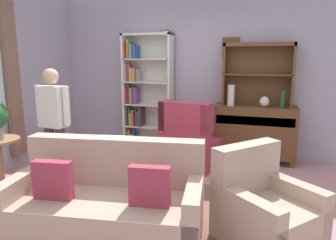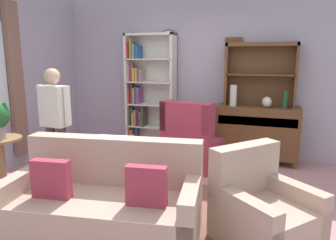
{
  "view_description": "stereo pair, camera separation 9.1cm",
  "coord_description": "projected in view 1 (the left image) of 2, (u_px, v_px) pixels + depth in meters",
  "views": [
    {
      "loc": [
        1.23,
        -3.38,
        1.7
      ],
      "look_at": [
        0.1,
        0.2,
        0.95
      ],
      "focal_mm": 33.89,
      "sensor_mm": 36.0,
      "label": 1
    },
    {
      "loc": [
        1.31,
        -3.35,
        1.7
      ],
      "look_at": [
        0.1,
        0.2,
        0.95
      ],
      "focal_mm": 33.89,
      "sensor_mm": 36.0,
      "label": 2
    }
  ],
  "objects": [
    {
      "name": "ground_plane",
      "position": [
        155.0,
        200.0,
        3.86
      ],
      "size": [
        5.4,
        4.6,
        0.02
      ],
      "primitive_type": "cube",
      "color": "#B27A7F"
    },
    {
      "name": "wall_back",
      "position": [
        195.0,
        74.0,
        5.57
      ],
      "size": [
        5.0,
        0.09,
        2.8
      ],
      "color": "#A399AD",
      "rests_on": "ground_plane"
    },
    {
      "name": "area_rug",
      "position": [
        163.0,
        212.0,
        3.51
      ],
      "size": [
        2.3,
        1.84,
        0.01
      ],
      "primitive_type": "cube",
      "color": "brown",
      "rests_on": "ground_plane"
    },
    {
      "name": "bookshelf",
      "position": [
        144.0,
        94.0,
        5.73
      ],
      "size": [
        0.9,
        0.3,
        2.1
      ],
      "color": "silver",
      "rests_on": "ground_plane"
    },
    {
      "name": "sideboard",
      "position": [
        254.0,
        131.0,
        5.18
      ],
      "size": [
        1.3,
        0.45,
        0.92
      ],
      "color": "brown",
      "rests_on": "ground_plane"
    },
    {
      "name": "sideboard_hutch",
      "position": [
        258.0,
        66.0,
        5.08
      ],
      "size": [
        1.1,
        0.26,
        1.0
      ],
      "color": "brown",
      "rests_on": "sideboard"
    },
    {
      "name": "vase_tall",
      "position": [
        231.0,
        95.0,
        5.11
      ],
      "size": [
        0.11,
        0.11,
        0.34
      ],
      "primitive_type": "cylinder",
      "color": "beige",
      "rests_on": "sideboard"
    },
    {
      "name": "vase_round",
      "position": [
        264.0,
        102.0,
        4.98
      ],
      "size": [
        0.15,
        0.15,
        0.17
      ],
      "primitive_type": "ellipsoid",
      "color": "beige",
      "rests_on": "sideboard"
    },
    {
      "name": "bottle_wine",
      "position": [
        282.0,
        99.0,
        4.88
      ],
      "size": [
        0.07,
        0.07,
        0.28
      ],
      "primitive_type": "cylinder",
      "color": "#194223",
      "rests_on": "sideboard"
    },
    {
      "name": "couch_floral",
      "position": [
        108.0,
        204.0,
        3.04
      ],
      "size": [
        1.91,
        1.11,
        0.9
      ],
      "color": "tan",
      "rests_on": "ground_plane"
    },
    {
      "name": "armchair_floral",
      "position": [
        265.0,
        212.0,
        2.94
      ],
      "size": [
        1.08,
        1.08,
        0.88
      ],
      "color": "tan",
      "rests_on": "ground_plane"
    },
    {
      "name": "wingback_chair",
      "position": [
        190.0,
        143.0,
        4.91
      ],
      "size": [
        0.91,
        0.93,
        1.05
      ],
      "color": "#A33347",
      "rests_on": "ground_plane"
    },
    {
      "name": "plant_stand",
      "position": [
        0.0,
        160.0,
        3.95
      ],
      "size": [
        0.52,
        0.52,
        0.71
      ],
      "color": "#997047",
      "rests_on": "ground_plane"
    },
    {
      "name": "potted_plant_small",
      "position": [
        29.0,
        182.0,
        3.9
      ],
      "size": [
        0.23,
        0.23,
        0.31
      ],
      "color": "#AD6B4C",
      "rests_on": "ground_plane"
    },
    {
      "name": "person_reading",
      "position": [
        54.0,
        120.0,
        4.04
      ],
      "size": [
        0.53,
        0.23,
        1.56
      ],
      "color": "#38333D",
      "rests_on": "ground_plane"
    },
    {
      "name": "coffee_table",
      "position": [
        150.0,
        167.0,
        3.93
      ],
      "size": [
        0.8,
        0.5,
        0.42
      ],
      "color": "brown",
      "rests_on": "ground_plane"
    },
    {
      "name": "book_stack",
      "position": [
        159.0,
        158.0,
        3.94
      ],
      "size": [
        0.21,
        0.16,
        0.08
      ],
      "color": "#B22D33",
      "rests_on": "coffee_table"
    }
  ]
}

